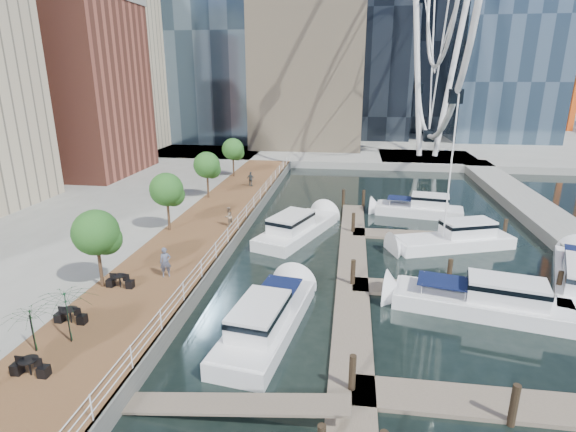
% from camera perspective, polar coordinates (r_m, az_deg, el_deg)
% --- Properties ---
extents(ground, '(520.00, 520.00, 0.00)m').
position_cam_1_polar(ground, '(22.11, -0.10, -17.60)').
color(ground, black).
rests_on(ground, ground).
extents(boardwalk, '(6.00, 60.00, 1.00)m').
position_cam_1_polar(boardwalk, '(36.96, -10.69, -2.15)').
color(boardwalk, brown).
rests_on(boardwalk, ground).
extents(seawall, '(0.25, 60.00, 1.00)m').
position_cam_1_polar(seawall, '(36.14, -6.18, -2.39)').
color(seawall, '#595954').
rests_on(seawall, ground).
extents(land_far, '(200.00, 114.00, 1.00)m').
position_cam_1_polar(land_far, '(120.57, 6.90, 11.50)').
color(land_far, gray).
rests_on(land_far, ground).
extents(breakwater, '(4.00, 60.00, 1.00)m').
position_cam_1_polar(breakwater, '(43.48, 31.26, -1.47)').
color(breakwater, gray).
rests_on(breakwater, ground).
extents(pier, '(14.00, 12.00, 1.00)m').
position_cam_1_polar(pier, '(71.89, 17.18, 6.89)').
color(pier, gray).
rests_on(pier, ground).
extents(railing, '(0.10, 60.00, 1.05)m').
position_cam_1_polar(railing, '(35.83, -6.38, -0.84)').
color(railing, white).
rests_on(railing, boardwalk).
extents(floating_docks, '(16.00, 34.00, 2.60)m').
position_cam_1_polar(floating_docks, '(30.93, 17.51, -6.66)').
color(floating_docks, '#6D6051').
rests_on(floating_docks, ground).
extents(midrise_condos, '(19.00, 67.00, 28.00)m').
position_cam_1_polar(midrise_condos, '(57.51, -32.22, 15.61)').
color(midrise_condos, '#BCAD8E').
rests_on(midrise_condos, ground).
extents(street_trees, '(2.60, 42.60, 4.60)m').
position_cam_1_polar(street_trees, '(35.84, -15.18, 3.25)').
color(street_trees, '#3F2B1C').
rests_on(street_trees, ground).
extents(cafe_tables, '(2.50, 13.70, 0.74)m').
position_cam_1_polar(cafe_tables, '(23.45, -27.77, -13.66)').
color(cafe_tables, black).
rests_on(cafe_tables, ground).
extents(yacht_foreground, '(10.82, 4.92, 2.15)m').
position_cam_1_polar(yacht_foreground, '(27.95, 23.25, -11.12)').
color(yacht_foreground, white).
rests_on(yacht_foreground, ground).
extents(pedestrian_near, '(0.80, 0.70, 1.85)m').
position_cam_1_polar(pedestrian_near, '(28.19, -15.30, -5.68)').
color(pedestrian_near, '#484D60').
rests_on(pedestrian_near, boardwalk).
extents(pedestrian_mid, '(0.89, 0.96, 1.59)m').
position_cam_1_polar(pedestrian_mid, '(36.59, -7.59, -0.06)').
color(pedestrian_mid, '#7F6B58').
rests_on(pedestrian_mid, boardwalk).
extents(pedestrian_far, '(1.02, 0.68, 1.61)m').
position_cam_1_polar(pedestrian_far, '(49.61, -4.75, 4.69)').
color(pedestrian_far, '#2F353B').
rests_on(pedestrian_far, boardwalk).
extents(moored_yachts, '(25.45, 37.95, 11.50)m').
position_cam_1_polar(moored_yachts, '(33.54, 17.52, -5.66)').
color(moored_yachts, white).
rests_on(moored_yachts, ground).
extents(cafe_seating, '(4.42, 7.17, 2.57)m').
position_cam_1_polar(cafe_seating, '(22.52, -29.40, -12.91)').
color(cafe_seating, '#103E1B').
rests_on(cafe_seating, ground).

